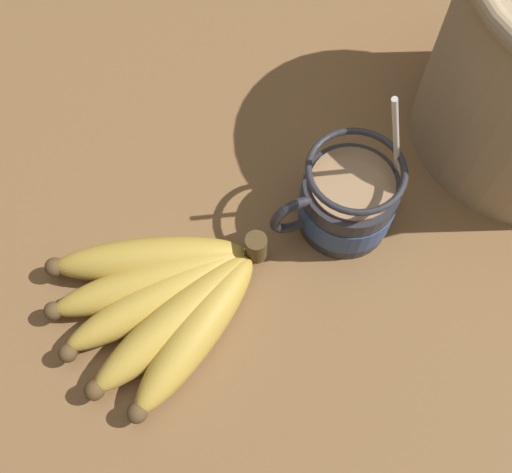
{
  "coord_description": "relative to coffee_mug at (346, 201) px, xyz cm",
  "views": [
    {
      "loc": [
        7.48,
        19.03,
        52.84
      ],
      "look_at": [
        -0.73,
        -1.44,
        7.73
      ],
      "focal_mm": 40.0,
      "sensor_mm": 36.0,
      "label": 1
    }
  ],
  "objects": [
    {
      "name": "banana_bunch",
      "position": [
        18.31,
        2.13,
        -1.76
      ],
      "size": [
        20.3,
        18.36,
        4.18
      ],
      "color": "#4C381E",
      "rests_on": "table"
    },
    {
      "name": "coffee_mug",
      "position": [
        0.0,
        0.0,
        0.0
      ],
      "size": [
        13.71,
        8.87,
        17.2
      ],
      "color": "#28282D",
      "rests_on": "table"
    },
    {
      "name": "table",
      "position": [
        9.83,
        1.86,
        -5.54
      ],
      "size": [
        91.69,
        91.69,
        3.8
      ],
      "color": "brown",
      "rests_on": "ground"
    }
  ]
}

